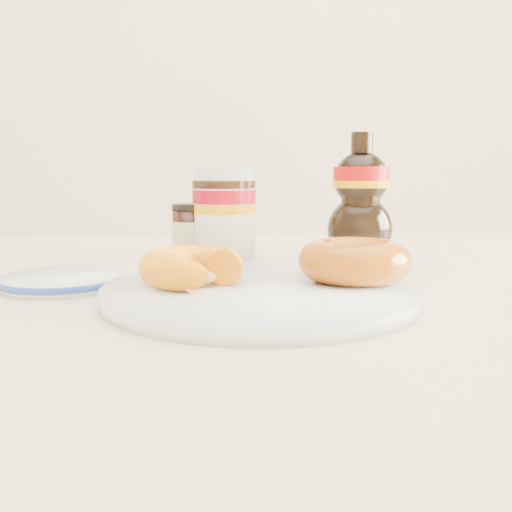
{
  "coord_description": "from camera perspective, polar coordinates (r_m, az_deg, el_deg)",
  "views": [
    {
      "loc": [
        -0.08,
        -0.53,
        0.87
      ],
      "look_at": [
        -0.03,
        0.05,
        0.79
      ],
      "focal_mm": 40.0,
      "sensor_mm": 36.0,
      "label": 1
    }
  ],
  "objects": [
    {
      "name": "plate",
      "position": [
        0.54,
        0.46,
        -3.62
      ],
      "size": [
        0.3,
        0.3,
        0.01
      ],
      "color": "white",
      "rests_on": "dining_table"
    },
    {
      "name": "nutella_jar",
      "position": [
        0.81,
        -3.19,
        4.7
      ],
      "size": [
        0.09,
        0.09,
        0.13
      ],
      "rotation": [
        0.0,
        0.0,
        -0.3
      ],
      "color": "white",
      "rests_on": "dining_table"
    },
    {
      "name": "syrup_bottle",
      "position": [
        0.78,
        10.41,
        5.78
      ],
      "size": [
        0.11,
        0.1,
        0.17
      ],
      "primitive_type": null,
      "rotation": [
        0.0,
        0.0,
        0.39
      ],
      "color": "black",
      "rests_on": "dining_table"
    },
    {
      "name": "blue_rim_saucer",
      "position": [
        0.64,
        -18.7,
        -2.28
      ],
      "size": [
        0.13,
        0.13,
        0.01
      ],
      "color": "white",
      "rests_on": "dining_table"
    },
    {
      "name": "donut_bitten",
      "position": [
        0.54,
        -6.48,
        -1.08
      ],
      "size": [
        0.12,
        0.12,
        0.03
      ],
      "primitive_type": "torus",
      "rotation": [
        0.0,
        0.0,
        -0.22
      ],
      "color": "orange",
      "rests_on": "plate"
    },
    {
      "name": "dark_jar",
      "position": [
        0.82,
        -6.73,
        2.51
      ],
      "size": [
        0.05,
        0.05,
        0.08
      ],
      "rotation": [
        0.0,
        0.0,
        -0.35
      ],
      "color": "black",
      "rests_on": "dining_table"
    },
    {
      "name": "dining_table",
      "position": [
        0.67,
        1.79,
        -9.39
      ],
      "size": [
        1.4,
        0.9,
        0.75
      ],
      "color": "beige",
      "rests_on": "ground"
    },
    {
      "name": "donut_whole",
      "position": [
        0.57,
        9.81,
        -0.43
      ],
      "size": [
        0.13,
        0.13,
        0.04
      ],
      "primitive_type": "torus",
      "rotation": [
        0.0,
        0.0,
        -0.16
      ],
      "color": "#A6500A",
      "rests_on": "plate"
    }
  ]
}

